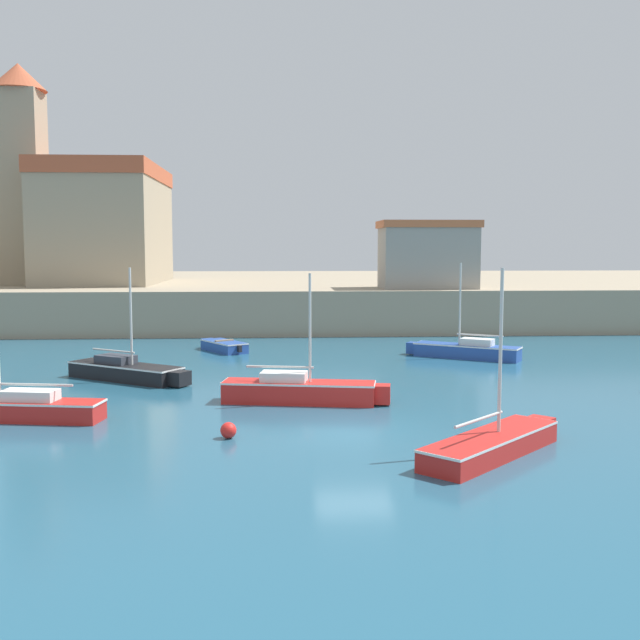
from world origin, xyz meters
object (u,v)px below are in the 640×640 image
Objects in this scene: sailboat_red_6 at (494,442)px; harbor_shed_mid_row at (427,254)px; mooring_buoy at (228,430)px; church at (95,217)px; sailboat_blue_5 at (466,350)px; dinghy_blue_0 at (223,346)px; sailboat_red_4 at (11,407)px; sailboat_black_2 at (127,370)px; sailboat_red_1 at (301,390)px.

harbor_shed_mid_row is at bearing 82.09° from sailboat_red_6.
harbor_shed_mid_row is at bearing 67.57° from mooring_buoy.
church is (-12.84, 37.78, 7.98)m from mooring_buoy.
dinghy_blue_0 is at bearing 165.39° from sailboat_blue_5.
sailboat_red_6 reaches higher than sailboat_blue_5.
sailboat_red_6 is 45.69m from church.
mooring_buoy is (7.55, -2.90, -0.18)m from sailboat_red_4.
sailboat_black_2 is 0.86× the size of sailboat_red_4.
sailboat_red_4 reaches higher than dinghy_blue_0.
sailboat_red_1 reaches higher than sailboat_red_4.
dinghy_blue_0 is 0.64× the size of sailboat_black_2.
sailboat_red_6 reaches higher than sailboat_red_4.
church is at bearing 117.06° from sailboat_red_6.
mooring_buoy is at bearing 163.25° from sailboat_red_6.
mooring_buoy is (5.14, -10.35, -0.19)m from sailboat_black_2.
church reaches higher than sailboat_black_2.
sailboat_blue_5 is at bearing -92.30° from harbor_shed_mid_row.
sailboat_black_2 reaches higher than dinghy_blue_0.
sailboat_red_6 is at bearing -54.83° from sailboat_red_1.
harbor_shed_mid_row reaches higher than sailboat_red_6.
sailboat_red_1 reaches higher than dinghy_blue_0.
sailboat_red_1 is 0.94× the size of sailboat_red_4.
sailboat_black_2 is (-3.59, -9.02, 0.12)m from dinghy_blue_0.
sailboat_red_6 is at bearing -18.90° from sailboat_red_4.
church is at bearing 138.11° from sailboat_blue_5.
sailboat_red_6 is (9.18, -21.67, 0.05)m from dinghy_blue_0.
sailboat_red_1 is 9.17m from sailboat_black_2.
sailboat_red_1 is 36.85m from church.
sailboat_red_6 is 7.97m from mooring_buoy.
church is at bearing 160.58° from harbor_shed_mid_row.
sailboat_blue_5 is (13.01, -3.39, 0.13)m from dinghy_blue_0.
sailboat_red_1 is at bearing 125.17° from sailboat_red_6.
sailboat_black_2 is at bearing 72.10° from sailboat_red_4.
sailboat_blue_5 reaches higher than sailboat_black_2.
mooring_buoy is 0.07× the size of harbor_shed_mid_row.
church is at bearing 98.63° from sailboat_red_4.
sailboat_blue_5 is 1.07× the size of sailboat_red_6.
harbor_shed_mid_row is (24.83, -8.75, -2.88)m from church.
mooring_buoy is 31.81m from harbor_shed_mid_row.
sailboat_red_4 is 1.28× the size of sailboat_red_6.
church reaches higher than harbor_shed_mid_row.
harbor_shed_mid_row is (4.35, 31.32, 4.99)m from sailboat_red_6.
dinghy_blue_0 is 9.71m from sailboat_black_2.
sailboat_red_1 is 1.12× the size of sailboat_blue_5.
sailboat_red_1 is (3.95, -14.24, 0.17)m from dinghy_blue_0.
sailboat_red_6 is (12.77, -12.65, -0.08)m from sailboat_black_2.
church is (-15.24, 32.65, 7.74)m from sailboat_red_1.
sailboat_blue_5 is (19.01, 13.08, 0.02)m from sailboat_red_4.
sailboat_red_1 is at bearing 12.63° from sailboat_red_4.
sailboat_black_2 is at bearing -161.28° from sailboat_blue_5.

